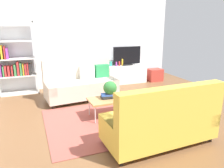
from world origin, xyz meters
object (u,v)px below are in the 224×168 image
Objects in this scene: potted_plant at (110,89)px; bottle_0 at (116,64)px; bookshelf at (15,61)px; bottle_2 at (122,62)px; table_book_0 at (107,98)px; couch_beige at (81,83)px; tv_console at (126,74)px; coffee_table at (114,99)px; tv at (127,56)px; vase_0 at (110,64)px; couch_green at (161,121)px; storage_trunk at (155,75)px; bottle_1 at (119,64)px.

potted_plant is 2.69m from bottle_0.
bookshelf reaches higher than bottle_2.
bookshelf reaches higher than table_book_0.
couch_beige is 8.35× the size of bottle_2.
couch_beige is at bearing -147.95° from bottle_2.
bookshelf is 3.18m from table_book_0.
coffee_table is at bearing -120.59° from tv_console.
tv is 6.30× the size of vase_0.
couch_green reaches higher than table_book_0.
tv_console is (1.20, 3.95, -0.12)m from couch_green.
bookshelf is (-1.65, 1.12, 0.54)m from couch_beige.
couch_green is at bearing -107.05° from tv.
couch_beige is 2.92m from couch_green.
couch_beige is 12.40× the size of vase_0.
coffee_table is 0.52× the size of bookshelf.
storage_trunk is (1.10, -0.10, -0.10)m from tv_console.
table_book_0 is (0.24, -1.37, -0.01)m from couch_beige.
potted_plant is at bearing 1.63° from table_book_0.
couch_beige is at bearing -144.28° from bottle_0.
bottle_1 is 0.67× the size of bottle_2.
tv_console is at bearing -0.32° from bookshelf.
couch_green is 4.49m from storage_trunk.
couch_beige is 1.79× the size of coffee_table.
tv_console is at bearing -154.93° from couch_beige.
couch_beige is 2.19m from tv_console.
potted_plant is at bearing -115.29° from bottle_0.
storage_trunk is 1.76m from vase_0.
table_book_0 is at bearing -118.88° from bottle_1.
couch_beige is 1.02× the size of couch_green.
table_book_0 is at bearing 94.78° from couch_beige.
bottle_1 is at bearing -17.46° from vase_0.
coffee_table is 7.31× the size of bottle_0.
bottle_1 is at bearing -172.25° from tv_console.
coffee_table is 6.92× the size of bottle_1.
storage_trunk is 1.35× the size of potted_plant.
bottle_2 is (3.35, -0.06, -0.23)m from bookshelf.
coffee_table is 4.58× the size of table_book_0.
coffee_table is 2.94m from tv_console.
vase_0 reaches higher than tv_console.
bottle_2 is (1.45, 2.44, 0.32)m from table_book_0.
bottle_2 is at bearing -1.03° from bookshelf.
coffee_table is 4.67× the size of bottle_2.
tv is at bearing 71.07° from couch_green.
coffee_table is 6.93× the size of vase_0.
table_book_0 is (-1.64, -2.46, -0.51)m from tv.
couch_green reaches higher than bottle_2.
vase_0 reaches higher than table_book_0.
couch_green is (0.68, -2.84, -0.01)m from couch_beige.
tv_console is 2.97m from table_book_0.
tv reaches higher than storage_trunk.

